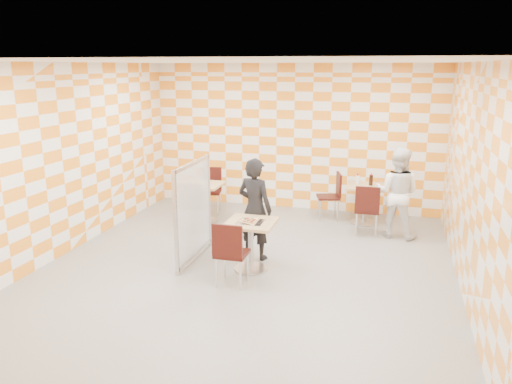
% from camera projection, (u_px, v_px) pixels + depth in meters
% --- Properties ---
extents(room_shell, '(7.00, 7.00, 7.00)m').
position_uv_depth(room_shell, '(256.00, 164.00, 7.56)').
color(room_shell, gray).
rests_on(room_shell, ground).
extents(main_table, '(0.70, 0.70, 0.75)m').
position_uv_depth(main_table, '(251.00, 237.00, 7.29)').
color(main_table, tan).
rests_on(main_table, ground).
extents(second_table, '(0.70, 0.70, 0.75)m').
position_uv_depth(second_table, '(365.00, 198.00, 9.48)').
color(second_table, tan).
rests_on(second_table, ground).
extents(empty_table, '(0.70, 0.70, 0.75)m').
position_uv_depth(empty_table, '(204.00, 196.00, 9.60)').
color(empty_table, tan).
rests_on(empty_table, ground).
extents(chair_main_front, '(0.42, 0.43, 0.92)m').
position_uv_depth(chair_main_front, '(230.00, 249.00, 6.71)').
color(chair_main_front, black).
rests_on(chair_main_front, ground).
extents(chair_second_front, '(0.43, 0.44, 0.92)m').
position_uv_depth(chair_second_front, '(367.00, 206.00, 8.75)').
color(chair_second_front, black).
rests_on(chair_second_front, ground).
extents(chair_second_side, '(0.53, 0.52, 0.92)m').
position_uv_depth(chair_second_side, '(333.00, 192.00, 9.73)').
color(chair_second_side, black).
rests_on(chair_second_side, ground).
extents(chair_empty_near, '(0.48, 0.49, 0.92)m').
position_uv_depth(chair_empty_near, '(192.00, 203.00, 8.98)').
color(chair_empty_near, black).
rests_on(chair_empty_near, ground).
extents(chair_empty_far, '(0.50, 0.51, 0.92)m').
position_uv_depth(chair_empty_far, '(211.00, 186.00, 10.22)').
color(chair_empty_far, black).
rests_on(chair_empty_far, ground).
extents(partition, '(0.08, 1.38, 1.55)m').
position_uv_depth(partition, '(193.00, 211.00, 7.64)').
color(partition, white).
rests_on(partition, ground).
extents(man_dark, '(0.67, 0.53, 1.59)m').
position_uv_depth(man_dark, '(255.00, 209.00, 7.70)').
color(man_dark, black).
rests_on(man_dark, ground).
extents(man_white, '(0.88, 0.75, 1.59)m').
position_uv_depth(man_white, '(397.00, 193.00, 8.69)').
color(man_white, white).
rests_on(man_white, ground).
extents(pizza_on_foil, '(0.40, 0.40, 0.04)m').
position_uv_depth(pizza_on_foil, '(250.00, 221.00, 7.21)').
color(pizza_on_foil, silver).
rests_on(pizza_on_foil, main_table).
extents(sport_bottle, '(0.06, 0.06, 0.20)m').
position_uv_depth(sport_bottle, '(358.00, 179.00, 9.53)').
color(sport_bottle, white).
rests_on(sport_bottle, second_table).
extents(soda_bottle, '(0.07, 0.07, 0.23)m').
position_uv_depth(soda_bottle, '(371.00, 180.00, 9.40)').
color(soda_bottle, black).
rests_on(soda_bottle, second_table).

